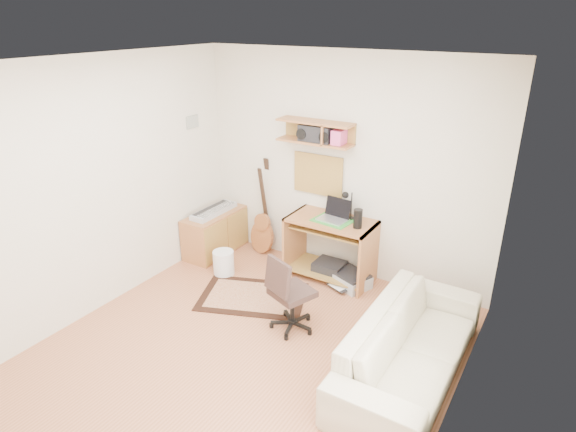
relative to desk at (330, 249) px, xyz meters
The scene contains 22 objects.
floor 1.77m from the desk, 90.61° to the right, with size 3.60×4.00×0.01m, color #B8734D.
ceiling 2.82m from the desk, 90.61° to the right, with size 3.60×4.00×0.01m, color white.
back_wall 0.97m from the desk, 93.76° to the left, with size 3.60×0.01×2.60m, color beige.
left_wall 2.68m from the desk, 136.59° to the right, with size 0.01×4.00×2.60m, color beige.
right_wall 2.65m from the desk, 44.00° to the right, with size 0.01×4.00×2.60m, color beige.
wall_shelf 1.37m from the desk, 154.78° to the left, with size 0.90×0.25×0.26m, color #AF6E3E.
cork_board 0.89m from the desk, 141.31° to the left, with size 0.64×0.03×0.49m, color tan.
wall_photo 2.26m from the desk, behind, with size 0.02×0.20×0.15m, color #4C8CBF.
desk is the anchor object (origin of this frame).
laptop 0.50m from the desk, 37.91° to the right, with size 0.32×0.32×0.25m, color silver, non-canonical shape.
speaker 0.60m from the desk, ahead, with size 0.10×0.10×0.22m, color black.
desk_lamp 0.59m from the desk, 38.06° to the left, with size 0.11×0.11×0.33m, color black, non-canonical shape.
pencil_cup 0.53m from the desk, 18.50° to the left, with size 0.07×0.07×0.10m, color #33509A.
boombox 1.35m from the desk, 154.22° to the left, with size 0.39×0.18×0.20m, color black.
rug 1.06m from the desk, 121.55° to the right, with size 1.16×0.77×0.02m, color #CEB48A.
task_chair 1.12m from the desk, 82.42° to the right, with size 0.42×0.42×0.82m, color #32221D, non-canonical shape.
cabinet 1.61m from the desk, behind, with size 0.40×0.90×0.55m, color #AF6E3E.
music_keyboard 1.62m from the desk, behind, with size 0.22×0.70×0.06m, color #B2B5BA.
guitar 1.11m from the desk, behind, with size 0.34×0.21×1.27m, color #A66033, non-canonical shape.
waste_basket 1.30m from the desk, 151.89° to the right, with size 0.25×0.25×0.30m, color white.
printer 0.42m from the desk, ahead, with size 0.42×0.33×0.16m, color #A5A8AA.
sofa 1.78m from the desk, 40.05° to the right, with size 1.99×0.58×0.78m, color beige.
Camera 1 is at (2.29, -2.92, 2.94)m, focal length 30.44 mm.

